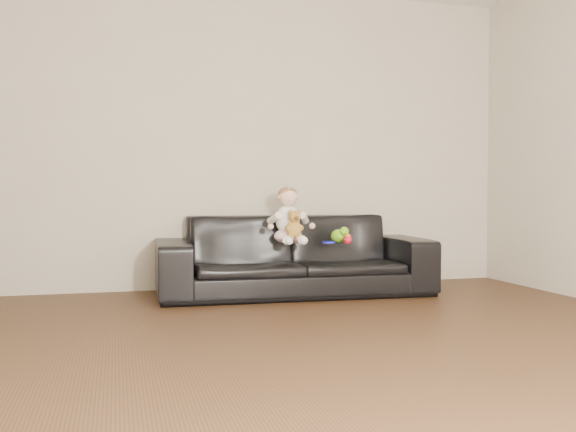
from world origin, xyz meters
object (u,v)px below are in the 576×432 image
object	(u,v)px
toy_rattle	(348,240)
toy_green	(339,236)
sofa	(294,255)
baby	(288,219)
teddy_bear	(294,225)
toy_blue_disc	(329,242)

from	to	relation	value
toy_rattle	toy_green	bearing A→B (deg)	91.80
toy_rattle	sofa	bearing A→B (deg)	142.30
baby	toy_green	size ratio (longest dim) A/B	2.90
teddy_bear	sofa	bearing A→B (deg)	82.14
teddy_bear	toy_blue_disc	size ratio (longest dim) A/B	2.06
baby	toy_rattle	size ratio (longest dim) A/B	6.33
baby	toy_blue_disc	size ratio (longest dim) A/B	4.25
baby	toy_blue_disc	xyz separation A→B (m)	(0.33, -0.01, -0.19)
baby	toy_rattle	distance (m)	0.50
sofa	toy_blue_disc	world-z (taller)	sofa
sofa	toy_green	size ratio (longest dim) A/B	14.10
toy_green	toy_rattle	size ratio (longest dim) A/B	2.18
baby	teddy_bear	world-z (taller)	baby
toy_rattle	toy_blue_disc	size ratio (longest dim) A/B	0.67
toy_green	toy_blue_disc	world-z (taller)	toy_green
toy_rattle	toy_blue_disc	xyz separation A→B (m)	(-0.11, 0.15, -0.03)
sofa	toy_green	world-z (taller)	sofa
baby	teddy_bear	xyz separation A→B (m)	(0.01, -0.14, -0.04)
toy_rattle	teddy_bear	bearing A→B (deg)	176.51
toy_green	baby	bearing A→B (deg)	-175.93
sofa	toy_green	bearing A→B (deg)	-11.63
toy_rattle	toy_blue_disc	world-z (taller)	toy_rattle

